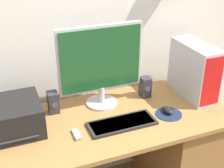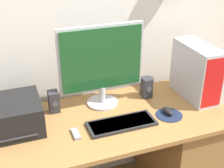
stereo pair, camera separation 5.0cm
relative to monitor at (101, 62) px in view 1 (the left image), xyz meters
name	(u,v)px [view 1 (the left image)]	position (x,y,z in m)	size (l,w,h in m)	color
wall_back	(89,15)	(0.00, 0.22, 0.26)	(6.40, 0.18, 2.70)	silver
desk	(112,163)	(0.00, -0.19, -0.69)	(1.57, 0.72, 0.79)	olive
monitor	(101,62)	(0.00, 0.00, 0.00)	(0.57, 0.21, 0.56)	#B7B7BC
keyboard	(122,123)	(0.03, -0.29, -0.30)	(0.43, 0.17, 0.02)	black
mousepad	(169,114)	(0.36, -0.30, -0.31)	(0.18, 0.18, 0.00)	#19233D
mouse	(168,110)	(0.36, -0.28, -0.29)	(0.06, 0.10, 0.04)	black
computer_tower	(194,70)	(0.66, -0.12, -0.12)	(0.17, 0.40, 0.39)	#B2B2B7
printer	(13,117)	(-0.60, -0.10, -0.22)	(0.33, 0.34, 0.19)	black
speaker_left	(53,102)	(-0.33, 0.02, -0.24)	(0.07, 0.08, 0.15)	#2D2D33
speaker_right	(145,87)	(0.33, -0.01, -0.24)	(0.07, 0.08, 0.15)	#2D2D33
remote_control	(77,134)	(-0.27, -0.29, -0.30)	(0.04, 0.11, 0.02)	gray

